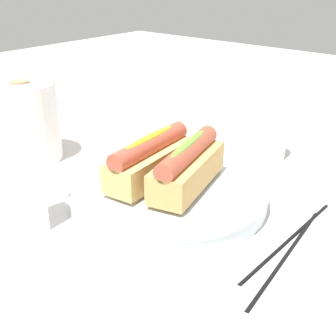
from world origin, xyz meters
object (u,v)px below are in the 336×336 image
object	(u,v)px
water_glass	(266,134)
hotdog_back	(150,159)
serving_bowl	(168,191)
chopstick_near	(289,239)
chopstick_far	(287,254)
paper_towel_roll	(25,122)
hotdog_front	(187,167)

from	to	relation	value
water_glass	hotdog_back	bearing A→B (deg)	167.38
serving_bowl	hotdog_back	xyz separation A→B (m)	(-0.01, 0.03, 0.04)
chopstick_near	chopstick_far	distance (m)	0.03
water_glass	chopstick_near	bearing A→B (deg)	-144.23
chopstick_near	paper_towel_roll	bearing A→B (deg)	97.74
hotdog_back	paper_towel_roll	distance (m)	0.25
serving_bowl	hotdog_front	distance (m)	0.05
serving_bowl	chopstick_near	bearing A→B (deg)	-83.42
hotdog_back	paper_towel_roll	size ratio (longest dim) A/B	1.15
paper_towel_roll	chopstick_near	distance (m)	0.46
paper_towel_roll	chopstick_far	xyz separation A→B (m)	(0.03, -0.46, -0.06)
serving_bowl	hotdog_front	world-z (taller)	hotdog_front
hotdog_front	chopstick_far	bearing A→B (deg)	-95.86
serving_bowl	hotdog_front	size ratio (longest dim) A/B	1.74
hotdog_back	water_glass	distance (m)	0.24
hotdog_back	chopstick_near	size ratio (longest dim) A/B	0.70
hotdog_back	chopstick_near	distance (m)	0.21
serving_bowl	water_glass	world-z (taller)	water_glass
hotdog_front	paper_towel_roll	size ratio (longest dim) A/B	1.18
hotdog_front	water_glass	xyz separation A→B (m)	(0.22, 0.00, -0.02)
hotdog_front	chopstick_near	world-z (taller)	hotdog_front
serving_bowl	paper_towel_roll	distance (m)	0.28
serving_bowl	chopstick_far	distance (m)	0.19
paper_towel_roll	water_glass	bearing A→B (deg)	-49.24
serving_bowl	hotdog_back	bearing A→B (deg)	103.18
hotdog_front	chopstick_near	xyz separation A→B (m)	(0.01, -0.15, -0.06)
serving_bowl	chopstick_far	world-z (taller)	serving_bowl
hotdog_front	chopstick_far	distance (m)	0.17
hotdog_front	chopstick_far	size ratio (longest dim) A/B	0.72
serving_bowl	water_glass	bearing A→B (deg)	-6.37
hotdog_front	paper_towel_roll	distance (m)	0.31
serving_bowl	hotdog_back	distance (m)	0.05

